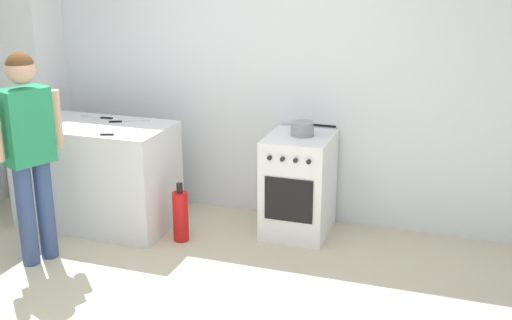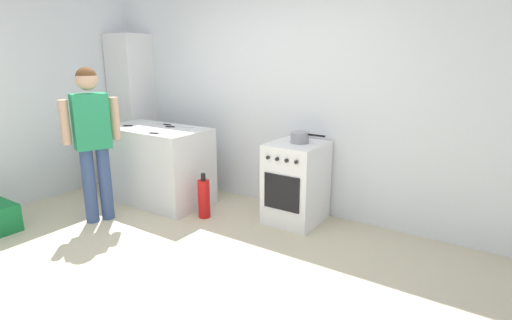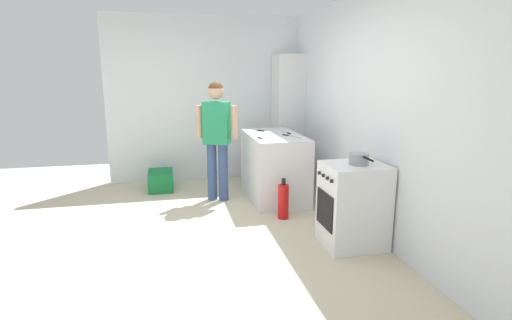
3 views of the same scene
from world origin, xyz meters
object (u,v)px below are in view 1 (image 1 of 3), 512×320
at_px(knife_chef, 98,117).
at_px(knife_carving, 119,135).
at_px(person, 28,141).
at_px(fire_extinguisher, 181,216).
at_px(knife_bread, 128,121).
at_px(knife_utility, 45,124).
at_px(pot, 303,129).
at_px(oven_left, 299,185).
at_px(larder_cabinet, 34,94).

bearing_deg(knife_chef, knife_carving, -42.94).
height_order(person, fire_extinguisher, person).
bearing_deg(fire_extinguisher, knife_bread, 155.76).
bearing_deg(knife_utility, pot, 14.60).
distance_m(knife_bread, fire_extinguisher, 0.95).
distance_m(pot, knife_chef, 1.81).
bearing_deg(oven_left, knife_bread, -171.82).
relative_size(fire_extinguisher, larder_cabinet, 0.25).
bearing_deg(person, knife_utility, 117.10).
height_order(pot, fire_extinguisher, pot).
distance_m(knife_bread, person, 0.99).
bearing_deg(knife_utility, knife_carving, -7.09).
distance_m(pot, person, 2.13).
bearing_deg(pot, knife_chef, -173.66).
height_order(knife_bread, person, person).
distance_m(oven_left, knife_chef, 1.86).
bearing_deg(larder_cabinet, pot, -1.64).
distance_m(knife_bread, larder_cabinet, 1.23).
relative_size(pot, person, 0.23).
bearing_deg(person, larder_cabinet, 125.54).
distance_m(knife_carving, knife_chef, 0.65).
distance_m(knife_carving, person, 0.70).
xyz_separation_m(knife_chef, larder_cabinet, (-0.86, 0.28, 0.10)).
distance_m(knife_utility, knife_bread, 0.69).
height_order(knife_utility, fire_extinguisher, knife_utility).
xyz_separation_m(knife_carving, larder_cabinet, (-1.34, 0.72, 0.10)).
distance_m(oven_left, knife_utility, 2.19).
relative_size(knife_carving, larder_cabinet, 0.16).
distance_m(oven_left, person, 2.16).
relative_size(knife_chef, larder_cabinet, 0.16).
height_order(pot, larder_cabinet, larder_cabinet).
relative_size(pot, larder_cabinet, 0.19).
height_order(knife_carving, person, person).
relative_size(pot, knife_chef, 1.20).
bearing_deg(fire_extinguisher, pot, 29.56).
relative_size(oven_left, fire_extinguisher, 1.70).
height_order(pot, knife_carving, pot).
bearing_deg(knife_bread, knife_chef, 173.68).
xyz_separation_m(oven_left, knife_carving, (-1.31, -0.61, 0.48)).
bearing_deg(fire_extinguisher, person, -142.13).
xyz_separation_m(fire_extinguisher, larder_cabinet, (-1.78, 0.58, 0.78)).
bearing_deg(knife_chef, pot, 6.34).
relative_size(oven_left, knife_chef, 2.73).
relative_size(knife_chef, fire_extinguisher, 0.62).
distance_m(oven_left, knife_carving, 1.53).
bearing_deg(pot, knife_carving, -154.31).
height_order(knife_carving, knife_bread, same).
xyz_separation_m(knife_utility, fire_extinguisher, (1.21, 0.04, -0.69)).
bearing_deg(knife_utility, larder_cabinet, 132.71).
xyz_separation_m(pot, larder_cabinet, (-2.67, 0.08, 0.09)).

